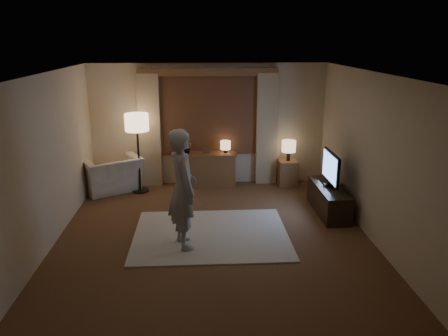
{
  "coord_description": "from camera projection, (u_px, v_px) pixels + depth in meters",
  "views": [
    {
      "loc": [
        -0.2,
        -6.48,
        3.1
      ],
      "look_at": [
        0.21,
        0.6,
        0.97
      ],
      "focal_mm": 35.0,
      "sensor_mm": 36.0,
      "label": 1
    }
  ],
  "objects": [
    {
      "name": "picture_frame",
      "position": [
        207.0,
        150.0,
        9.26
      ],
      "size": [
        0.16,
        0.02,
        0.2
      ],
      "primitive_type": "cube",
      "color": "brown",
      "rests_on": "sideboard"
    },
    {
      "name": "floor_lamp",
      "position": [
        137.0,
        127.0,
        8.77
      ],
      "size": [
        0.48,
        0.48,
        1.64
      ],
      "color": "black",
      "rests_on": "floor"
    },
    {
      "name": "tv_stand",
      "position": [
        329.0,
        199.0,
        8.0
      ],
      "size": [
        0.45,
        1.4,
        0.5
      ],
      "primitive_type": "cube",
      "color": "black",
      "rests_on": "floor"
    },
    {
      "name": "sideboard",
      "position": [
        207.0,
        171.0,
        9.39
      ],
      "size": [
        1.2,
        0.4,
        0.7
      ],
      "primitive_type": "cube",
      "color": "brown",
      "rests_on": "floor"
    },
    {
      "name": "rug",
      "position": [
        211.0,
        234.0,
        7.14
      ],
      "size": [
        2.5,
        2.0,
        0.02
      ],
      "primitive_type": "cube",
      "color": "beige",
      "rests_on": "floor"
    },
    {
      "name": "tv",
      "position": [
        331.0,
        168.0,
        7.83
      ],
      "size": [
        0.22,
        0.88,
        0.64
      ],
      "color": "black",
      "rests_on": "tv_stand"
    },
    {
      "name": "room",
      "position": [
        212.0,
        149.0,
        7.2
      ],
      "size": [
        5.04,
        5.54,
        2.64
      ],
      "color": "brown",
      "rests_on": "ground"
    },
    {
      "name": "person",
      "position": [
        183.0,
        189.0,
        6.49
      ],
      "size": [
        0.62,
        0.77,
        1.83
      ],
      "primitive_type": "imported",
      "rotation": [
        0.0,
        0.0,
        1.87
      ],
      "color": "#ABA69E",
      "rests_on": "rug"
    },
    {
      "name": "plant",
      "position": [
        188.0,
        148.0,
        9.22
      ],
      "size": [
        0.16,
        0.13,
        0.3
      ],
      "primitive_type": "imported",
      "color": "#999999",
      "rests_on": "sideboard"
    },
    {
      "name": "armchair",
      "position": [
        111.0,
        174.0,
        9.12
      ],
      "size": [
        1.48,
        1.43,
        0.74
      ],
      "primitive_type": "imported",
      "rotation": [
        0.0,
        0.0,
        -2.61
      ],
      "color": "beige",
      "rests_on": "floor"
    },
    {
      "name": "side_table",
      "position": [
        288.0,
        173.0,
        9.46
      ],
      "size": [
        0.4,
        0.4,
        0.56
      ],
      "primitive_type": "cube",
      "color": "brown",
      "rests_on": "floor"
    },
    {
      "name": "table_lamp_sideboard",
      "position": [
        225.0,
        146.0,
        9.25
      ],
      "size": [
        0.22,
        0.22,
        0.3
      ],
      "color": "black",
      "rests_on": "sideboard"
    },
    {
      "name": "table_lamp_side",
      "position": [
        289.0,
        147.0,
        9.29
      ],
      "size": [
        0.3,
        0.3,
        0.44
      ],
      "color": "black",
      "rests_on": "side_table"
    }
  ]
}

